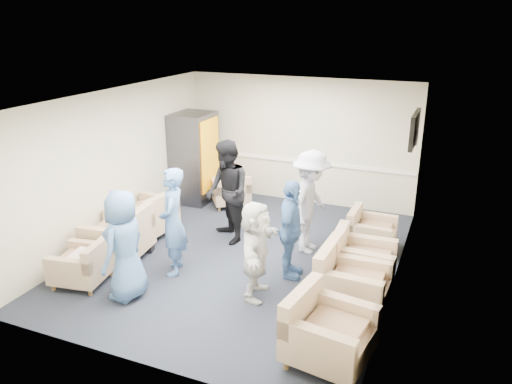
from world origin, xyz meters
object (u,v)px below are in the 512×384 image
at_px(person_back_right, 311,202).
at_px(armchair_corner, 231,192).
at_px(armchair_right_midnear, 349,283).
at_px(armchair_left_far, 150,217).
at_px(armchair_left_mid, 121,237).
at_px(person_back_left, 227,192).
at_px(person_mid_left, 173,222).
at_px(armchair_right_far, 369,233).
at_px(person_front_left, 124,245).
at_px(armchair_left_near, 84,265).
at_px(armchair_right_near, 325,333).
at_px(vending_machine, 194,158).
at_px(person_mid_right, 291,230).
at_px(armchair_right_midfar, 359,264).
at_px(person_front_right, 256,250).

bearing_deg(person_back_right, armchair_corner, 58.95).
bearing_deg(armchair_right_midnear, armchair_left_far, 77.94).
relative_size(armchair_left_mid, person_back_left, 0.56).
height_order(person_mid_left, person_back_left, person_back_left).
xyz_separation_m(armchair_right_far, person_back_left, (-2.43, -0.62, 0.62)).
height_order(armchair_right_far, person_front_left, person_front_left).
height_order(armchair_left_mid, person_back_left, person_back_left).
height_order(armchair_left_near, armchair_right_midnear, armchair_right_midnear).
bearing_deg(person_back_left, armchair_corner, 158.69).
bearing_deg(armchair_right_midnear, armchair_right_far, 4.98).
xyz_separation_m(armchair_left_near, person_front_left, (0.83, -0.06, 0.52)).
distance_m(armchair_left_near, armchair_right_near, 3.87).
height_order(armchair_left_far, armchair_right_midnear, armchair_right_midnear).
bearing_deg(vending_machine, armchair_corner, -2.29).
relative_size(person_mid_left, person_mid_right, 1.09).
bearing_deg(armchair_right_far, armchair_left_near, 127.95).
xyz_separation_m(armchair_left_far, person_mid_right, (2.93, -0.50, 0.44)).
xyz_separation_m(armchair_right_near, person_back_left, (-2.51, 2.60, 0.56)).
relative_size(armchair_right_midnear, person_mid_right, 0.62).
bearing_deg(person_front_left, armchair_right_far, 135.18).
distance_m(armchair_right_midfar, vending_machine, 4.78).
bearing_deg(person_mid_left, armchair_left_near, -75.27).
height_order(armchair_right_far, person_mid_left, person_mid_left).
bearing_deg(armchair_corner, armchair_right_far, 126.13).
bearing_deg(person_front_right, person_back_right, -18.25).
distance_m(armchair_left_mid, vending_machine, 3.04).
relative_size(vending_machine, person_back_right, 1.08).
height_order(armchair_left_far, armchair_corner, armchair_left_far).
bearing_deg(person_back_right, armchair_left_far, 101.91).
relative_size(armchair_left_near, armchair_right_near, 0.83).
bearing_deg(armchair_right_far, armchair_right_near, -177.81).
xyz_separation_m(person_back_left, person_back_right, (1.49, 0.15, -0.03)).
distance_m(person_back_left, person_mid_right, 1.69).
relative_size(armchair_right_midfar, armchair_corner, 0.90).
xyz_separation_m(armchair_left_mid, armchair_right_far, (3.77, 1.94, -0.07)).
bearing_deg(person_back_left, vending_machine, 179.20).
bearing_deg(armchair_left_mid, person_front_right, 77.92).
bearing_deg(armchair_left_far, armchair_left_mid, 12.85).
xyz_separation_m(armchair_left_mid, armchair_left_far, (-0.11, 0.99, -0.02)).
bearing_deg(armchair_right_far, armchair_left_mid, 117.96).
xyz_separation_m(armchair_right_near, armchair_right_far, (-0.08, 3.22, -0.06)).
relative_size(person_front_left, person_back_right, 0.91).
bearing_deg(person_front_right, person_back_left, 28.75).
distance_m(armchair_left_mid, armchair_right_near, 4.06).
distance_m(armchair_right_midnear, person_back_right, 1.89).
height_order(armchair_left_far, person_front_left, person_front_left).
distance_m(person_mid_left, person_back_left, 1.43).
bearing_deg(armchair_left_near, person_back_left, 139.67).
xyz_separation_m(armchair_left_mid, person_front_right, (2.55, -0.25, 0.36)).
bearing_deg(person_back_right, person_mid_right, -178.61).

